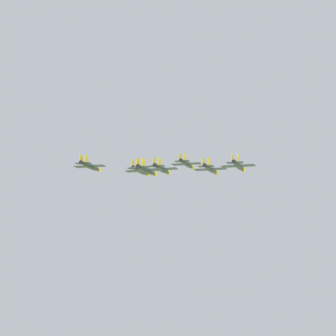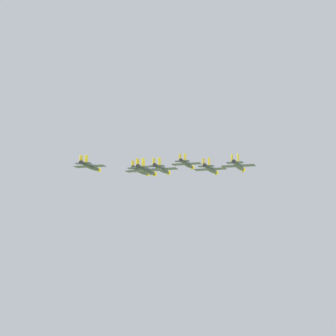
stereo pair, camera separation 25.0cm
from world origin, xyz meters
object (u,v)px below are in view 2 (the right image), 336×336
Objects in this scene: jet_right_wingman at (211,169)px; jet_trailing at (147,170)px; jet_lead at (187,164)px; jet_right_outer at (239,166)px; jet_left_wingman at (141,171)px; jet_slot_rear at (162,169)px; jet_left_outer at (91,166)px.

jet_trailing is (23.09, -21.52, -4.46)m from jet_right_wingman.
jet_lead reaches higher than jet_right_outer.
jet_trailing is at bearing 119.96° from jet_right_outer.
jet_lead is 19.52m from jet_left_wingman.
jet_right_wingman is (17.87, 6.64, -4.93)m from jet_lead.
jet_left_wingman is 24.70m from jet_right_wingman.
jet_lead is 1.02× the size of jet_slot_rear.
jet_lead is 29.80m from jet_slot_rear.
jet_trailing is (31.52, 1.68, -5.18)m from jet_left_wingman.
jet_right_outer is at bearing -139.75° from jet_lead.
jet_slot_rear is (-8.43, -23.21, 0.26)m from jet_right_outer.
jet_lead reaches higher than jet_right_wingman.
jet_slot_rear is (8.43, 23.21, -2.23)m from jet_left_outer.
jet_left_wingman is 19.06m from jet_left_outer.
jet_left_wingman is 0.98× the size of jet_left_outer.
jet_lead is 1.02× the size of jet_right_outer.
jet_left_outer is at bearing 60.12° from jet_trailing.
jet_lead is at bearing 0.58° from jet_trailing.
jet_left_outer reaches higher than jet_right_wingman.
jet_right_outer is 24.69m from jet_slot_rear.
jet_right_outer reaches higher than jet_trailing.
jet_left_outer is (18.87, -33.13, -4.43)m from jet_lead.
jet_trailing is (13.65, -4.96, -2.74)m from jet_slot_rear.
jet_lead reaches higher than jet_left_wingman.
jet_slot_rear is at bearing -139.73° from jet_left_wingman.
jet_left_wingman is 0.99× the size of jet_slot_rear.
jet_trailing is at bearing -121.40° from jet_left_outer.
jet_left_outer is 1.04× the size of jet_trailing.
jet_right_wingman is at bearing -22.44° from jet_trailing.
jet_slot_rear is (17.87, 6.64, -2.44)m from jet_left_wingman.
jet_left_wingman reaches higher than jet_right_wingman.
jet_slot_rear is at bearing -90.93° from jet_left_outer.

